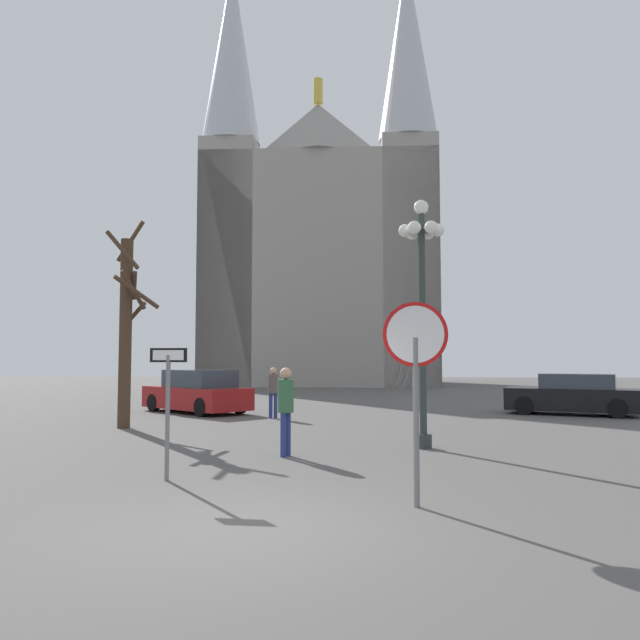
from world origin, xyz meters
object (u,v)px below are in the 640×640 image
Objects in this scene: bare_tree at (126,325)px; parked_car_far_black at (573,395)px; parked_car_near_red at (197,393)px; cathedral at (321,253)px; pedestrian_standing at (273,388)px; stop_sign at (416,361)px; one_way_arrow_sign at (168,397)px; pedestrian_walking at (286,402)px; street_lamp at (422,287)px.

bare_tree reaches higher than parked_car_far_black.
bare_tree is at bearing -97.86° from parked_car_near_red.
parked_car_far_black is (10.40, -25.27, -9.50)m from cathedral.
cathedral is 28.75m from pedestrian_standing.
cathedral reaches higher than parked_car_far_black.
one_way_arrow_sign is at bearing 158.27° from stop_sign.
parked_car_far_black is at bearing 48.00° from pedestrian_walking.
bare_tree is at bearing -159.97° from parked_car_far_black.
cathedral is 15.30× the size of one_way_arrow_sign.
pedestrian_walking is at bearing -42.71° from bare_tree.
pedestrian_walking is (5.12, -4.73, -1.83)m from bare_tree.
stop_sign is 1.53× the size of pedestrian_walking.
parked_car_far_black is 2.80× the size of pedestrian_standing.
parked_car_near_red is at bearing -96.49° from cathedral.
one_way_arrow_sign is 10.38m from pedestrian_standing.
pedestrian_standing is (-4.22, 6.50, -2.51)m from street_lamp.
one_way_arrow_sign is 3.00m from pedestrian_walking.
parked_car_far_black is 13.23m from pedestrian_walking.
parked_car_far_black is (10.44, 12.35, -0.65)m from one_way_arrow_sign.
cathedral reaches higher than bare_tree.
stop_sign is 4.15m from one_way_arrow_sign.
pedestrian_standing is (0.17, -27.25, -9.18)m from cathedral.
pedestrian_standing is (3.05, -1.94, 0.28)m from parked_car_near_red.
parked_car_near_red is (-2.83, 12.31, -0.61)m from one_way_arrow_sign.
cathedral is at bearing 83.51° from parked_car_near_red.
street_lamp is at bearing -125.28° from parked_car_far_black.
cathedral is at bearing 83.28° from bare_tree.
pedestrian_walking reaches higher than parked_car_far_black.
stop_sign is 12.46m from pedestrian_standing.
cathedral is 28.93m from parked_car_far_black.
bare_tree is 1.29× the size of parked_car_far_black.
one_way_arrow_sign is 0.39× the size of street_lamp.
pedestrian_walking is at bearing 118.77° from stop_sign.
cathedral reaches higher than pedestrian_walking.
one_way_arrow_sign is at bearing -91.21° from pedestrian_standing.
pedestrian_standing is (-1.37, 7.85, -0.07)m from pedestrian_walking.
bare_tree is at bearing 156.98° from street_lamp.
stop_sign is 1.28× the size of one_way_arrow_sign.
bare_tree is (-7.97, 3.39, -0.61)m from street_lamp.
bare_tree reaches higher than parked_car_near_red.
one_way_arrow_sign is 0.46× the size of parked_car_far_black.
parked_car_far_black is at bearing 64.47° from stop_sign.
street_lamp is 3.10× the size of pedestrian_walking.
cathedral is 7.06× the size of parked_car_near_red.
pedestrian_walking is 1.06× the size of pedestrian_standing.
street_lamp reaches higher than pedestrian_walking.
bare_tree is (-7.35, 8.78, 0.99)m from stop_sign.
street_lamp is 11.49m from parked_car_near_red.
pedestrian_walking is (1.55, -35.09, -9.11)m from cathedral.
stop_sign reaches higher than pedestrian_walking.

